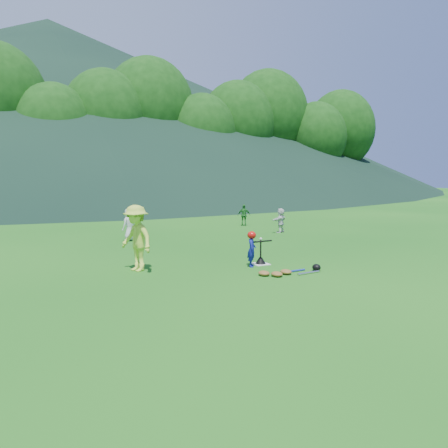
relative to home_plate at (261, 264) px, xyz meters
name	(u,v)px	position (x,y,z in m)	size (l,w,h in m)	color
ground	(261,264)	(0.00, 0.00, -0.01)	(120.00, 120.00, 0.00)	#145212
home_plate	(261,264)	(0.00, 0.00, 0.00)	(0.45, 0.45, 0.02)	silver
baseball	(261,239)	(0.00, 0.00, 0.73)	(0.08, 0.08, 0.08)	white
batter_child	(252,249)	(-0.39, -0.17, 0.48)	(0.35, 0.23, 0.97)	navy
adult_coach	(136,238)	(-3.43, 0.65, 0.88)	(1.14, 0.66, 1.77)	#BAD93F
fielder_a	(130,224)	(-2.41, 5.96, 0.62)	(0.62, 0.40, 1.27)	silver
fielder_c	(244,215)	(3.82, 8.36, 0.52)	(0.62, 0.26, 1.06)	#227428
fielder_d	(281,220)	(4.15, 5.51, 0.53)	(0.99, 0.32, 1.07)	silver
batting_tee	(261,260)	(0.00, 0.00, 0.12)	(0.30, 0.30, 0.68)	black
batter_gear	(253,236)	(-0.36, -0.17, 0.87)	(0.73, 0.26, 0.33)	#BA0F0C
equipment_pile	(286,272)	(-0.01, -1.37, 0.06)	(1.80, 0.56, 0.19)	olive
outfield_fence	(100,195)	(0.00, 28.00, 0.69)	(70.07, 0.08, 1.33)	gray
tree_line	(90,115)	(0.20, 33.83, 8.20)	(70.04, 11.40, 14.82)	#382314
distant_hills	(8,106)	(-7.63, 81.81, 14.97)	(155.00, 140.00, 32.00)	black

